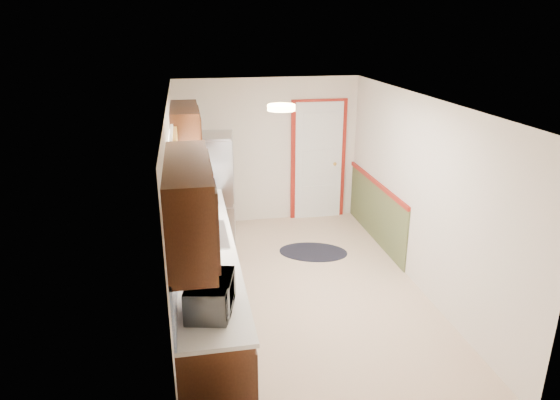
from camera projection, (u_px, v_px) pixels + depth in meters
name	position (u px, v px, depth m)	size (l,w,h in m)	color
room_shell	(303.00, 202.00, 5.94)	(3.20, 5.20, 2.52)	#CFB092
kitchen_run	(201.00, 250.00, 5.58)	(0.63, 4.00, 2.20)	#32170B
back_wall_trim	(330.00, 171.00, 8.26)	(1.12, 2.30, 2.08)	maroon
ceiling_fixture	(281.00, 107.00, 5.31)	(0.30, 0.30, 0.06)	#FFD88C
microwave	(210.00, 292.00, 4.11)	(0.52, 0.29, 0.36)	white
refrigerator	(210.00, 188.00, 7.57)	(0.78, 0.75, 1.67)	#B7B7BC
rug	(313.00, 252.00, 7.39)	(1.01, 0.65, 0.01)	black
cooktop	(200.00, 197.00, 6.83)	(0.48, 0.58, 0.02)	black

